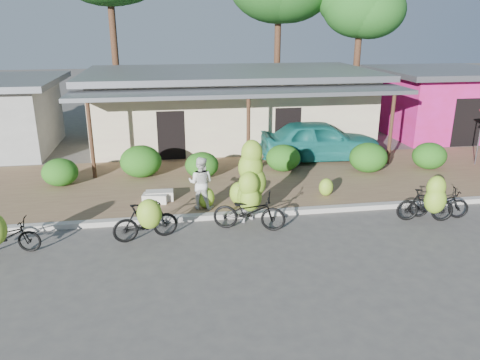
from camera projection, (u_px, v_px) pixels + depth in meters
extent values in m
plane|color=#4B4946|center=(289.00, 245.00, 11.99)|extent=(100.00, 100.00, 0.00)
cube|color=olive|center=(253.00, 181.00, 16.65)|extent=(60.00, 6.00, 0.12)
cube|color=#A8A399|center=(272.00, 213.00, 13.84)|extent=(60.00, 0.25, 0.15)
cube|color=beige|center=(230.00, 110.00, 21.78)|extent=(12.00, 6.00, 3.10)
cube|color=slate|center=(230.00, 73.00, 21.24)|extent=(13.00, 7.00, 0.25)
cube|color=black|center=(240.00, 133.00, 19.17)|extent=(1.40, 0.12, 2.20)
cube|color=slate|center=(244.00, 93.00, 17.61)|extent=(13.00, 2.00, 0.15)
cylinder|color=#4A2B1D|center=(91.00, 142.00, 16.41)|extent=(0.14, 0.14, 2.85)
cylinder|color=#4A2B1D|center=(248.00, 136.00, 17.24)|extent=(0.14, 0.14, 2.85)
cylinder|color=#4A2B1D|center=(391.00, 131.00, 18.07)|extent=(0.14, 0.14, 2.85)
cube|color=#CB1F8C|center=(438.00, 105.00, 23.35)|extent=(5.00, 5.00, 3.00)
cube|color=slate|center=(443.00, 72.00, 22.83)|extent=(6.00, 6.00, 0.25)
cube|color=black|center=(467.00, 122.00, 21.19)|extent=(1.40, 0.12, 2.20)
cylinder|color=#4A2B1D|center=(114.00, 38.00, 24.66)|extent=(0.36, 0.36, 9.22)
cylinder|color=#4A2B1D|center=(277.00, 48.00, 26.65)|extent=(0.36, 0.36, 8.03)
cylinder|color=#4A2B1D|center=(357.00, 63.00, 25.61)|extent=(0.36, 0.36, 6.57)
ellipsoid|color=#124A18|center=(361.00, 6.00, 24.67)|extent=(4.08, 4.08, 3.27)
ellipsoid|color=#124A18|center=(350.00, 0.00, 24.78)|extent=(3.47, 3.47, 2.78)
ellipsoid|color=#1E5012|center=(60.00, 172.00, 15.85)|extent=(1.21, 1.09, 0.94)
ellipsoid|color=#1E5012|center=(141.00, 161.00, 16.73)|extent=(1.47, 1.32, 1.15)
ellipsoid|color=#1E5012|center=(202.00, 165.00, 16.66)|extent=(1.20, 1.08, 0.93)
ellipsoid|color=#1E5012|center=(283.00, 158.00, 17.41)|extent=(1.28, 1.15, 1.00)
ellipsoid|color=#1E5012|center=(368.00, 158.00, 17.28)|extent=(1.41, 1.27, 1.10)
ellipsoid|color=#1E5012|center=(429.00, 156.00, 17.67)|extent=(1.29, 1.16, 1.01)
cylinder|color=#59595E|center=(479.00, 138.00, 18.05)|extent=(0.05, 0.05, 2.10)
imported|color=black|center=(6.00, 236.00, 11.48)|extent=(1.69, 0.68, 0.87)
imported|color=black|center=(145.00, 221.00, 12.15)|extent=(1.77, 0.85, 1.02)
ellipsoid|color=#79B02C|center=(149.00, 214.00, 11.44)|extent=(0.61, 0.52, 0.77)
imported|color=black|center=(249.00, 212.00, 12.75)|extent=(2.10, 1.22, 1.04)
ellipsoid|color=#79B02C|center=(250.00, 196.00, 13.20)|extent=(0.70, 0.60, 0.88)
ellipsoid|color=#79B02C|center=(253.00, 182.00, 13.05)|extent=(0.73, 0.62, 0.91)
ellipsoid|color=#79B02C|center=(251.00, 167.00, 12.91)|extent=(0.69, 0.59, 0.87)
ellipsoid|color=#79B02C|center=(252.00, 153.00, 12.78)|extent=(0.59, 0.50, 0.74)
ellipsoid|color=#79B02C|center=(250.00, 199.00, 12.84)|extent=(0.56, 0.48, 0.70)
ellipsoid|color=#79B02C|center=(249.00, 184.00, 12.71)|extent=(0.56, 0.48, 0.70)
imported|color=black|center=(425.00, 205.00, 13.30)|extent=(1.66, 0.77, 0.96)
ellipsoid|color=#79B02C|center=(435.00, 200.00, 12.56)|extent=(0.59, 0.51, 0.74)
ellipsoid|color=#79B02C|center=(436.00, 187.00, 12.49)|extent=(0.52, 0.44, 0.65)
imported|color=black|center=(439.00, 203.00, 13.55)|extent=(1.77, 0.96, 0.89)
ellipsoid|color=#79B02C|center=(206.00, 198.00, 13.99)|extent=(0.52, 0.44, 0.65)
ellipsoid|color=#79B02C|center=(239.00, 193.00, 14.24)|extent=(0.58, 0.49, 0.72)
ellipsoid|color=#79B02C|center=(326.00, 187.00, 14.97)|extent=(0.46, 0.39, 0.58)
cube|color=silver|center=(160.00, 196.00, 14.63)|extent=(0.86, 0.42, 0.30)
cube|color=silver|center=(155.00, 198.00, 14.44)|extent=(0.81, 0.51, 0.28)
imported|color=#959595|center=(247.00, 192.00, 13.18)|extent=(0.77, 0.72, 1.77)
imported|color=silver|center=(201.00, 183.00, 13.83)|extent=(0.93, 0.84, 1.59)
imported|color=#186E69|center=(320.00, 140.00, 18.69)|extent=(4.85, 2.15, 1.62)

